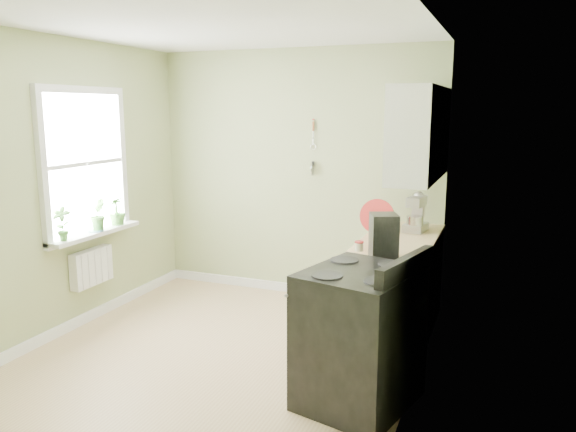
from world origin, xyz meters
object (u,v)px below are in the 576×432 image
at_px(coffee_maker, 383,237).
at_px(stand_mixer, 416,215).
at_px(stove, 360,336).
at_px(kettle, 387,222).

bearing_deg(coffee_maker, stand_mixer, 85.85).
height_order(stove, stand_mixer, stand_mixer).
xyz_separation_m(stove, coffee_maker, (0.02, 0.61, 0.58)).
relative_size(stove, coffee_maker, 3.13).
xyz_separation_m(stove, kettle, (-0.16, 1.62, 0.50)).
relative_size(stove, stand_mixer, 2.99).
xyz_separation_m(stand_mixer, coffee_maker, (-0.08, -1.11, 0.01)).
distance_m(stand_mixer, coffee_maker, 1.12).
distance_m(stove, kettle, 1.70).
height_order(stand_mixer, kettle, stand_mixer).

